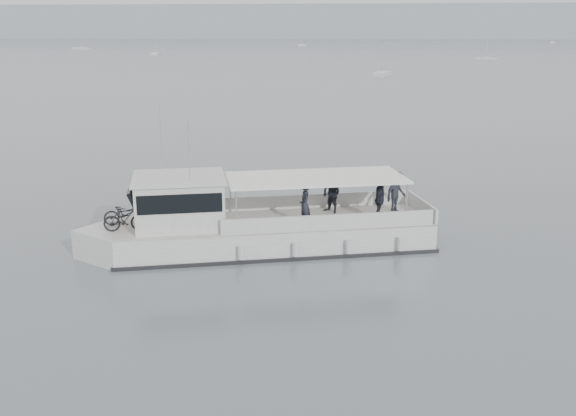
{
  "coord_description": "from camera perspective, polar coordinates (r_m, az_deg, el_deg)",
  "views": [
    {
      "loc": [
        6.87,
        -25.77,
        8.13
      ],
      "look_at": [
        4.57,
        -2.52,
        1.6
      ],
      "focal_mm": 40.0,
      "sensor_mm": 36.0,
      "label": 1
    }
  ],
  "objects": [
    {
      "name": "ground",
      "position": [
        27.88,
        -8.88,
        -1.53
      ],
      "size": [
        1400.0,
        1400.0,
        0.0
      ],
      "primitive_type": "plane",
      "color": "slate",
      "rests_on": "ground"
    },
    {
      "name": "headland",
      "position": [
        585.84,
        5.19,
        16.13
      ],
      "size": [
        1400.0,
        90.0,
        28.0
      ],
      "primitive_type": "cube",
      "color": "#939EA8",
      "rests_on": "ground"
    },
    {
      "name": "tour_boat",
      "position": [
        24.36,
        -3.91,
        -1.61
      ],
      "size": [
        13.46,
        6.29,
        5.66
      ],
      "rotation": [
        0.0,
        0.0,
        0.26
      ],
      "color": "silver",
      "rests_on": "ground"
    },
    {
      "name": "moored_fleet",
      "position": [
        225.5,
        -2.48,
        13.63
      ],
      "size": [
        435.81,
        345.12,
        9.83
      ],
      "color": "silver",
      "rests_on": "ground"
    }
  ]
}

